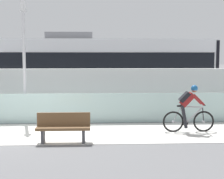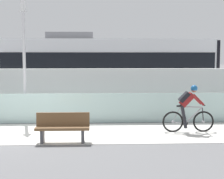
{
  "view_description": "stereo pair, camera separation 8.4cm",
  "coord_description": "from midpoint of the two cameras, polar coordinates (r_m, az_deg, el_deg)",
  "views": [
    {
      "loc": [
        2.2,
        -11.7,
        2.57
      ],
      "look_at": [
        2.88,
        2.35,
        1.25
      ],
      "focal_mm": 56.53,
      "sensor_mm": 36.0,
      "label": 1
    },
    {
      "loc": [
        2.28,
        -11.71,
        2.57
      ],
      "look_at": [
        2.88,
        2.35,
        1.25
      ],
      "focal_mm": 56.53,
      "sensor_mm": 36.0,
      "label": 2
    }
  ],
  "objects": [
    {
      "name": "bench",
      "position": [
        10.67,
        -7.75,
        -5.99
      ],
      "size": [
        1.6,
        0.45,
        0.89
      ],
      "color": "brown",
      "rests_on": "ground"
    },
    {
      "name": "ground_plane",
      "position": [
        12.19,
        -13.08,
        -6.95
      ],
      "size": [
        200.0,
        200.0,
        0.0
      ],
      "primitive_type": "plane",
      "color": "slate"
    },
    {
      "name": "cyclist_on_bike",
      "position": [
        12.24,
        12.41,
        -3.08
      ],
      "size": [
        1.77,
        0.58,
        1.61
      ],
      "color": "black",
      "rests_on": "ground"
    },
    {
      "name": "tram",
      "position": [
        18.58,
        -0.59,
        3.27
      ],
      "size": [
        11.06,
        2.54,
        3.81
      ],
      "color": "silver",
      "rests_on": "ground"
    },
    {
      "name": "tram_rail_far",
      "position": [
        19.57,
        -9.01,
        -2.24
      ],
      "size": [
        32.0,
        0.08,
        0.01
      ],
      "primitive_type": "cube",
      "color": "#595654",
      "rests_on": "ground"
    },
    {
      "name": "tram_rail_near",
      "position": [
        18.16,
        -9.52,
        -2.84
      ],
      "size": [
        32.0,
        0.08,
        0.01
      ],
      "primitive_type": "cube",
      "color": "#595654",
      "rests_on": "ground"
    },
    {
      "name": "lamp_post_antenna",
      "position": [
        14.15,
        -13.92,
        8.13
      ],
      "size": [
        0.28,
        0.28,
        5.2
      ],
      "color": "gray",
      "rests_on": "ground"
    },
    {
      "name": "bike_path_deck",
      "position": [
        12.19,
        -13.08,
        -6.92
      ],
      "size": [
        32.0,
        3.2,
        0.01
      ],
      "primitive_type": "cube",
      "color": "silver",
      "rests_on": "ground"
    },
    {
      "name": "concrete_barrier_wall",
      "position": [
        15.6,
        -10.7,
        -0.43
      ],
      "size": [
        32.0,
        0.36,
        2.04
      ],
      "primitive_type": "cube",
      "color": "silver",
      "rests_on": "ground"
    },
    {
      "name": "glass_parapet",
      "position": [
        13.88,
        -11.72,
        -3.01
      ],
      "size": [
        32.0,
        0.05,
        1.15
      ],
      "primitive_type": "cube",
      "color": "silver",
      "rests_on": "ground"
    }
  ]
}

